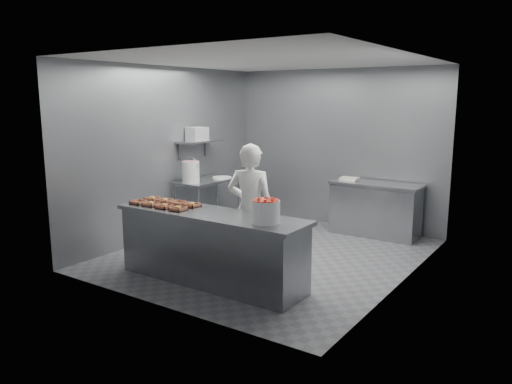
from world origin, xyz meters
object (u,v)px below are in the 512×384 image
tray_0 (138,202)px  tray_4 (153,199)px  tray_3 (178,208)px  worker (250,209)px  tray_2 (164,206)px  tray_6 (178,203)px  prep_table (208,197)px  tray_7 (192,205)px  tray_1 (151,204)px  appliance (197,134)px  service_counter (211,247)px  strawberry_tub (266,210)px  back_counter (375,209)px  glaze_bucket (191,171)px  tray_5 (165,201)px

tray_0 → tray_4: size_ratio=1.00×
tray_3 → worker: size_ratio=0.11×
tray_2 → worker: (0.84, 0.73, -0.06)m
tray_6 → prep_table: bearing=118.8°
tray_7 → tray_4: bearing=180.0°
tray_1 → appliance: size_ratio=0.60×
tray_2 → tray_7: 0.35m
tray_3 → worker: 0.95m
prep_table → appliance: 1.10m
tray_7 → appliance: (-1.41, 1.76, 0.76)m
tray_3 → prep_table: bearing=120.7°
appliance → prep_table: bearing=30.0°
tray_1 → tray_0: bearing=180.0°
tray_1 → tray_3: 0.48m
service_counter → tray_2: size_ratio=13.88×
tray_0 → tray_3: tray_3 is taller
tray_4 → strawberry_tub: (1.99, -0.19, 0.12)m
back_counter → glaze_bucket: size_ratio=3.43×
service_counter → worker: bearing=72.7°
back_counter → appliance: appliance is taller
tray_0 → tray_5: (0.24, 0.26, 0.00)m
tray_5 → glaze_bucket: size_ratio=0.43×
prep_table → worker: (1.84, -1.35, 0.27)m
tray_5 → tray_6: 0.24m
tray_1 → worker: bearing=34.0°
glaze_bucket → back_counter: bearing=34.1°
tray_0 → tray_6: bearing=28.5°
service_counter → tray_5: size_ratio=13.88×
tray_6 → glaze_bucket: (-1.00, 1.39, 0.17)m
tray_1 → tray_6: (0.24, 0.26, -0.00)m
tray_3 → tray_5: size_ratio=1.00×
service_counter → appliance: bearing=134.0°
prep_table → tray_3: size_ratio=6.40×
tray_2 → tray_7: same height
strawberry_tub → tray_2: bearing=-177.1°
back_counter → tray_0: bearing=-121.0°
tray_0 → tray_3: 0.72m
tray_7 → strawberry_tub: bearing=-8.4°
tray_1 → glaze_bucket: glaze_bucket is taller
tray_0 → glaze_bucket: 1.74m
appliance → strawberry_tub: bearing=-26.5°
tray_3 → tray_6: size_ratio=1.00×
tray_2 → worker: bearing=41.0°
tray_4 → appliance: (-0.69, 1.76, 0.76)m
tray_0 → appliance: (-0.69, 2.02, 0.76)m
service_counter → worker: size_ratio=1.51×
tray_7 → glaze_bucket: glaze_bucket is taller
prep_table → tray_4: tray_4 is taller
tray_4 → glaze_bucket: 1.49m
prep_table → tray_6: size_ratio=6.40×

